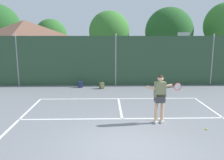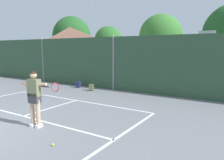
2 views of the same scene
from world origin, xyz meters
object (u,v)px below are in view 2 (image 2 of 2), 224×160
backpack_olive (91,88)px  basketball_hoop (206,53)px  tennis_player (35,94)px  backpack_navy (78,85)px  tennis_ball (53,145)px

backpack_olive → basketball_hoop: bearing=25.5°
tennis_player → backpack_olive: tennis_player is taller
basketball_hoop → backpack_olive: 6.95m
basketball_hoop → tennis_player: (-3.68, -8.78, -1.20)m
tennis_player → backpack_olive: (-2.29, 5.93, -0.92)m
backpack_olive → backpack_navy: bearing=164.6°
basketball_hoop → backpack_navy: bearing=-161.5°
basketball_hoop → backpack_olive: basketball_hoop is taller
basketball_hoop → tennis_ball: bearing=-102.7°
basketball_hoop → tennis_ball: (-2.14, -9.48, -2.28)m
tennis_ball → backpack_olive: (-3.84, 6.63, 0.16)m
basketball_hoop → backpack_olive: (-5.98, -2.85, -2.12)m
tennis_player → tennis_ball: 2.01m
backpack_olive → tennis_player: bearing=-68.8°
basketball_hoop → tennis_player: basketball_hoop is taller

